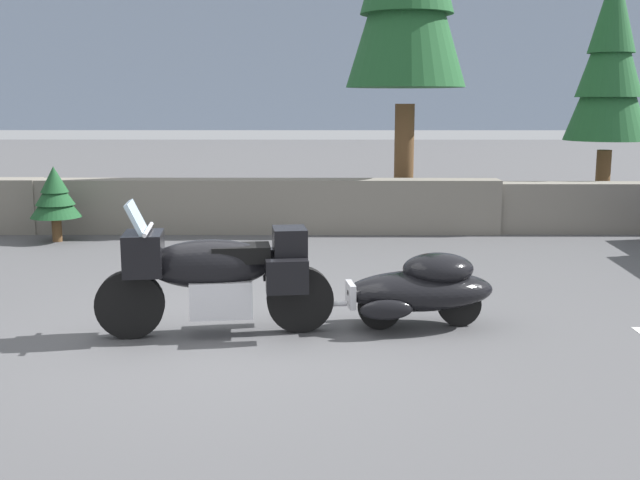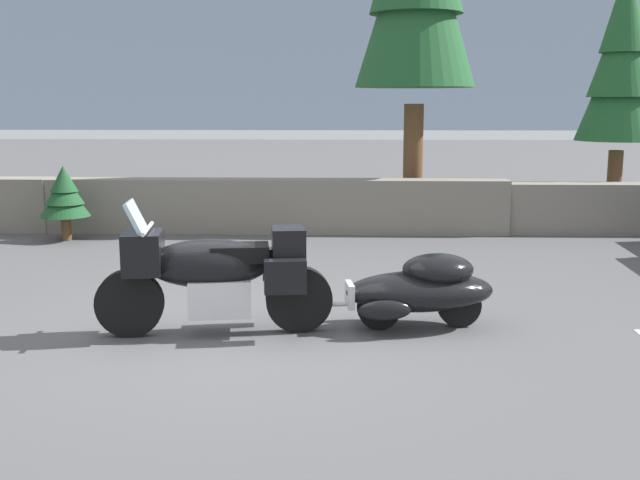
{
  "view_description": "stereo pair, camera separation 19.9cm",
  "coord_description": "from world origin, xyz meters",
  "views": [
    {
      "loc": [
        0.98,
        -7.21,
        2.25
      ],
      "look_at": [
        0.93,
        0.58,
        0.85
      ],
      "focal_mm": 43.05,
      "sensor_mm": 36.0,
      "label": 1
    },
    {
      "loc": [
        1.18,
        -7.21,
        2.25
      ],
      "look_at": [
        0.93,
        0.58,
        0.85
      ],
      "focal_mm": 43.05,
      "sensor_mm": 36.0,
      "label": 2
    }
  ],
  "objects": [
    {
      "name": "distant_ridgeline",
      "position": [
        0.0,
        96.05,
        8.0
      ],
      "size": [
        240.0,
        80.0,
        16.0
      ],
      "primitive_type": "cube",
      "color": "#8C9EB7",
      "rests_on": "ground"
    },
    {
      "name": "ground_plane",
      "position": [
        0.0,
        0.0,
        0.0
      ],
      "size": [
        80.0,
        80.0,
        0.0
      ],
      "primitive_type": "plane",
      "color": "#4C4C4F"
    },
    {
      "name": "pine_tree_secondary",
      "position": [
        6.2,
        7.18,
        2.98
      ],
      "size": [
        1.54,
        1.54,
        4.77
      ],
      "color": "brown",
      "rests_on": "ground"
    },
    {
      "name": "pine_sapling_near",
      "position": [
        -3.41,
        5.14,
        0.77
      ],
      "size": [
        0.81,
        0.81,
        1.24
      ],
      "color": "brown",
      "rests_on": "ground"
    },
    {
      "name": "touring_motorcycle",
      "position": [
        -0.09,
        0.05,
        0.62
      ],
      "size": [
        2.31,
        0.92,
        1.33
      ],
      "color": "black",
      "rests_on": "ground"
    },
    {
      "name": "stone_guard_wall",
      "position": [
        -0.44,
        6.05,
        0.46
      ],
      "size": [
        24.0,
        0.62,
        0.95
      ],
      "color": "slate",
      "rests_on": "ground"
    },
    {
      "name": "car_shaped_trailer",
      "position": [
        1.95,
        0.31,
        0.41
      ],
      "size": [
        2.23,
        0.91,
        0.76
      ],
      "color": "black",
      "rests_on": "ground"
    }
  ]
}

